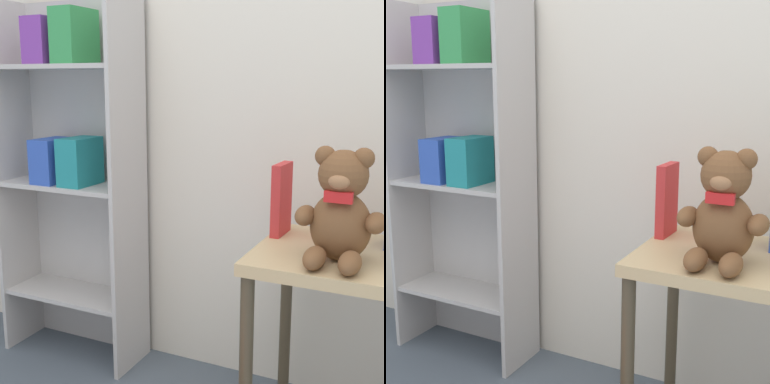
% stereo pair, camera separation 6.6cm
% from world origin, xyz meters
% --- Properties ---
extents(wall_back, '(4.80, 0.06, 2.50)m').
position_xyz_m(wall_back, '(0.00, 1.50, 1.25)').
color(wall_back, silver).
rests_on(wall_back, ground_plane).
extents(bookshelf_side, '(0.59, 0.26, 1.49)m').
position_xyz_m(bookshelf_side, '(-0.89, 1.36, 0.84)').
color(bookshelf_side, '#BCB7B2').
rests_on(bookshelf_side, ground_plane).
extents(display_table, '(0.57, 0.47, 0.68)m').
position_xyz_m(display_table, '(0.29, 1.13, 0.56)').
color(display_table, tan).
rests_on(display_table, ground_plane).
extents(teddy_bear, '(0.24, 0.22, 0.32)m').
position_xyz_m(teddy_bear, '(0.26, 1.04, 0.82)').
color(teddy_bear, brown).
rests_on(teddy_bear, display_table).
extents(book_standing_red, '(0.03, 0.13, 0.23)m').
position_xyz_m(book_standing_red, '(0.04, 1.23, 0.79)').
color(book_standing_red, red).
rests_on(book_standing_red, display_table).
extents(book_standing_pink, '(0.04, 0.11, 0.20)m').
position_xyz_m(book_standing_pink, '(0.21, 1.24, 0.78)').
color(book_standing_pink, '#D17093').
rests_on(book_standing_pink, display_table).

